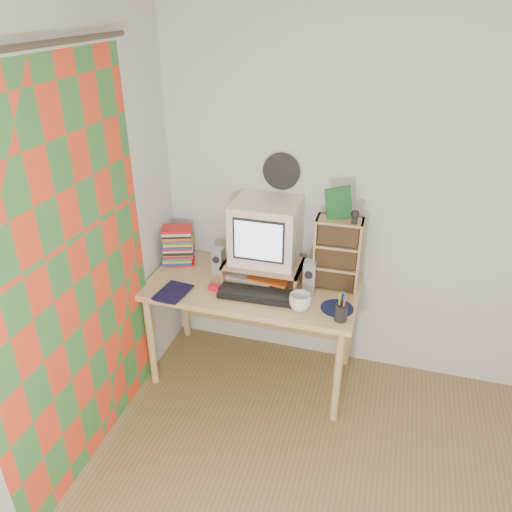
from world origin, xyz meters
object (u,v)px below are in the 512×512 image
Objects in this scene: desk at (255,296)px; mug at (300,302)px; dvd_stack at (178,245)px; diary at (161,288)px; keyboard at (257,295)px; cd_rack at (337,254)px; crt_monitor at (265,232)px.

desk is 0.49m from mug.
diary is at bearing -102.93° from dvd_stack.
dvd_stack is 1.02m from mug.
keyboard is at bearing 167.86° from mug.
keyboard is 1.00× the size of cd_rack.
diary is at bearing -146.49° from crt_monitor.
desk is 6.43× the size of diary.
cd_rack is (0.48, -0.03, -0.08)m from crt_monitor.
crt_monitor reaches higher than cd_rack.
keyboard is at bearing 16.14° from diary.
crt_monitor is 0.55m from mug.
desk is 2.88× the size of keyboard.
keyboard is 0.58m from cd_rack.
dvd_stack is 1.34× the size of diary.
mug reaches higher than keyboard.
crt_monitor is at bearing -18.97° from dvd_stack.
desk is 2.89× the size of cd_rack.
keyboard is at bearing -42.77° from dvd_stack.
crt_monitor reaches higher than desk.
cd_rack is at bearing -3.32° from crt_monitor.
keyboard is 0.63m from diary.
dvd_stack is at bearing 160.21° from mug.
crt_monitor is at bearing 131.95° from mug.
cd_rack reaches higher than desk.
diary is (-0.59, -0.40, -0.30)m from crt_monitor.
desk is 10.32× the size of mug.
crt_monitor is 1.98× the size of diary.
keyboard is at bearing -70.41° from desk.
diary is (-0.54, -0.31, 0.16)m from desk.
dvd_stack is (-0.64, -0.01, -0.18)m from crt_monitor.
mug is 0.62× the size of diary.
diary is at bearing -172.12° from keyboard.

